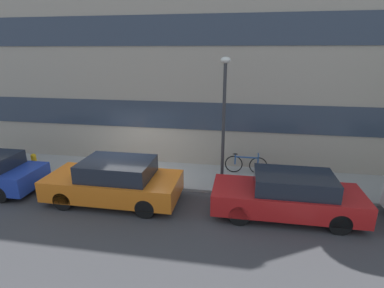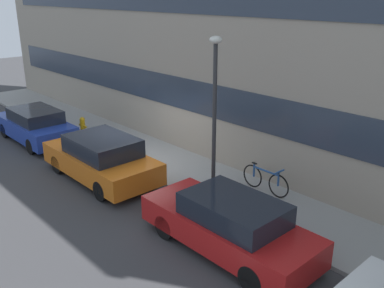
% 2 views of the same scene
% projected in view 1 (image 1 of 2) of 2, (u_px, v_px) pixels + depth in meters
% --- Properties ---
extents(ground_plane, '(56.00, 56.00, 0.00)m').
position_uv_depth(ground_plane, '(127.00, 187.00, 10.67)').
color(ground_plane, '#38383A').
extents(sidewalk_strip, '(28.00, 2.39, 0.10)m').
position_uv_depth(sidewalk_strip, '(139.00, 172.00, 11.78)').
color(sidewalk_strip, gray).
rests_on(sidewalk_strip, ground_plane).
extents(rowhouse_facade, '(28.00, 1.02, 9.75)m').
position_uv_depth(rowhouse_facade, '(146.00, 44.00, 11.88)').
color(rowhouse_facade, gray).
rests_on(rowhouse_facade, ground_plane).
extents(parked_car_orange, '(4.19, 1.79, 1.39)m').
position_uv_depth(parked_car_orange, '(115.00, 181.00, 9.47)').
color(parked_car_orange, '#D16619').
rests_on(parked_car_orange, ground_plane).
extents(parked_car_red, '(4.22, 1.60, 1.32)m').
position_uv_depth(parked_car_red, '(288.00, 195.00, 8.61)').
color(parked_car_red, '#AD1919').
rests_on(parked_car_red, ground_plane).
extents(fire_hydrant, '(0.51, 0.29, 0.71)m').
position_uv_depth(fire_hydrant, '(34.00, 162.00, 11.73)').
color(fire_hydrant, gold).
rests_on(fire_hydrant, sidewalk_strip).
extents(bicycle, '(1.61, 0.44, 0.78)m').
position_uv_depth(bicycle, '(246.00, 164.00, 11.49)').
color(bicycle, black).
rests_on(bicycle, sidewalk_strip).
extents(lamp_post, '(0.32, 0.32, 4.36)m').
position_uv_depth(lamp_post, '(224.00, 109.00, 9.75)').
color(lamp_post, '#2D2D30').
rests_on(lamp_post, sidewalk_strip).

